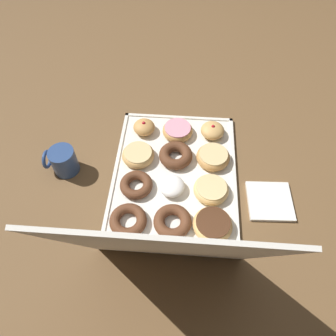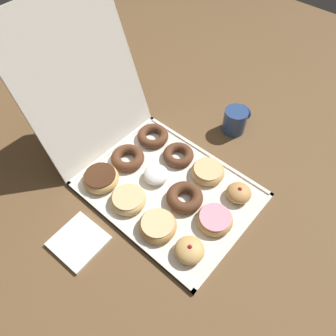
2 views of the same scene
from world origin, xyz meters
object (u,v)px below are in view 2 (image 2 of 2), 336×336
at_px(jelly_filled_donut_0, 189,250).
at_px(glazed_ring_donut_5, 208,171).
at_px(pink_frosted_donut_1, 214,220).
at_px(chocolate_frosted_donut_9, 101,178).
at_px(jelly_filled_donut_2, 239,193).
at_px(glazed_ring_donut_6, 128,199).
at_px(powdered_filled_donut_7, 156,175).
at_px(glazed_ring_donut_3, 158,225).
at_px(chocolate_cake_ring_donut_4, 185,197).
at_px(chocolate_cake_ring_donut_11, 153,136).
at_px(napkin_stack, 79,241).
at_px(donut_box, 169,190).
at_px(coffee_mug, 235,119).
at_px(chocolate_cake_ring_donut_10, 128,158).
at_px(chocolate_cake_ring_donut_8, 178,155).

distance_m(jelly_filled_donut_0, glazed_ring_donut_5, 0.29).
distance_m(pink_frosted_donut_1, chocolate_frosted_donut_9, 0.40).
xyz_separation_m(jelly_filled_donut_2, glazed_ring_donut_6, (-0.25, 0.25, -0.00)).
bearing_deg(glazed_ring_donut_6, powdered_filled_donut_7, -0.86).
relative_size(glazed_ring_donut_3, glazed_ring_donut_5, 1.03).
height_order(glazed_ring_donut_3, chocolate_cake_ring_donut_4, same).
bearing_deg(pink_frosted_donut_1, glazed_ring_donut_3, 137.85).
relative_size(chocolate_frosted_donut_9, chocolate_cake_ring_donut_11, 1.05).
bearing_deg(napkin_stack, chocolate_frosted_donut_9, 29.89).
relative_size(pink_frosted_donut_1, glazed_ring_donut_5, 0.98).
height_order(jelly_filled_donut_0, glazed_ring_donut_6, jelly_filled_donut_0).
relative_size(donut_box, glazed_ring_donut_6, 4.72).
height_order(coffee_mug, napkin_stack, coffee_mug).
distance_m(glazed_ring_donut_6, coffee_mug, 0.51).
bearing_deg(chocolate_cake_ring_donut_10, coffee_mug, -25.73).
distance_m(chocolate_cake_ring_donut_4, chocolate_frosted_donut_9, 0.29).
relative_size(chocolate_cake_ring_donut_10, coffee_mug, 1.10).
relative_size(chocolate_frosted_donut_9, chocolate_cake_ring_donut_10, 1.03).
relative_size(jelly_filled_donut_2, chocolate_frosted_donut_9, 0.66).
xyz_separation_m(donut_box, glazed_ring_donut_5, (0.13, -0.06, 0.02)).
relative_size(glazed_ring_donut_6, chocolate_frosted_donut_9, 0.96).
distance_m(chocolate_frosted_donut_9, chocolate_cake_ring_donut_10, 0.12).
bearing_deg(coffee_mug, glazed_ring_donut_3, -172.07).
xyz_separation_m(glazed_ring_donut_5, powdered_filled_donut_7, (-0.13, 0.12, 0.00)).
xyz_separation_m(glazed_ring_donut_6, coffee_mug, (0.51, -0.06, 0.02)).
distance_m(glazed_ring_donut_5, powdered_filled_donut_7, 0.18).
distance_m(glazed_ring_donut_6, powdered_filled_donut_7, 0.13).
distance_m(chocolate_cake_ring_donut_4, napkin_stack, 0.36).
bearing_deg(coffee_mug, chocolate_cake_ring_donut_10, 154.27).
bearing_deg(pink_frosted_donut_1, chocolate_cake_ring_donut_11, 70.70).
distance_m(glazed_ring_donut_3, powdered_filled_donut_7, 0.19).
relative_size(pink_frosted_donut_1, chocolate_cake_ring_donut_4, 0.95).
distance_m(chocolate_cake_ring_donut_4, coffee_mug, 0.39).
bearing_deg(glazed_ring_donut_6, chocolate_cake_ring_donut_4, -45.88).
relative_size(jelly_filled_donut_0, coffee_mug, 0.82).
bearing_deg(chocolate_cake_ring_donut_10, donut_box, -88.48).
xyz_separation_m(powdered_filled_donut_7, chocolate_cake_ring_donut_10, (-0.01, 0.13, -0.00)).
bearing_deg(glazed_ring_donut_3, chocolate_cake_ring_donut_10, 63.89).
relative_size(donut_box, glazed_ring_donut_5, 4.79).
bearing_deg(glazed_ring_donut_3, chocolate_frosted_donut_9, 89.12).
relative_size(chocolate_cake_ring_donut_4, napkin_stack, 0.83).
bearing_deg(glazed_ring_donut_6, glazed_ring_donut_3, -93.15).
bearing_deg(napkin_stack, glazed_ring_donut_3, -39.05).
bearing_deg(chocolate_cake_ring_donut_11, powdered_filled_donut_7, -133.88).
bearing_deg(donut_box, coffee_mug, 0.39).
bearing_deg(chocolate_frosted_donut_9, glazed_ring_donut_3, -90.88).
xyz_separation_m(pink_frosted_donut_1, coffee_mug, (0.39, 0.19, 0.02)).
bearing_deg(jelly_filled_donut_2, chocolate_cake_ring_donut_10, 109.16).
xyz_separation_m(donut_box, jelly_filled_donut_0, (-0.13, -0.19, 0.03)).
distance_m(powdered_filled_donut_7, chocolate_cake_ring_donut_8, 0.12).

